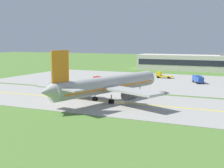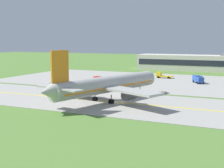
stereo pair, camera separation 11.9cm
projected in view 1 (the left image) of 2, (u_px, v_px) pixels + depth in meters
The scene contains 9 objects.
ground_plane at pixel (119, 103), 76.05m from camera, with size 500.00×500.00×0.00m, color #517A33.
taxiway_strip at pixel (119, 103), 76.04m from camera, with size 240.00×28.00×0.10m, color #9E9B93.
apron_pad at pixel (194, 83), 109.80m from camera, with size 140.00×52.00×0.10m, color #9E9B93.
taxiway_centreline at pixel (119, 102), 76.04m from camera, with size 220.00×0.60×0.01m, color yellow.
airplane_lead at pixel (107, 85), 77.00m from camera, with size 31.92×38.95×12.70m.
service_truck_baggage at pixel (162, 75), 124.88m from camera, with size 6.44×2.46×2.59m.
service_truck_catering at pixel (100, 80), 110.88m from camera, with size 4.05×6.72×2.59m.
service_truck_pushback at pixel (198, 79), 110.10m from camera, with size 4.75×6.23×2.60m.
terminal_building at pixel (199, 63), 155.21m from camera, with size 59.02×13.34×8.69m.
Camera 1 is at (29.44, -68.71, 14.77)m, focal length 51.61 mm.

